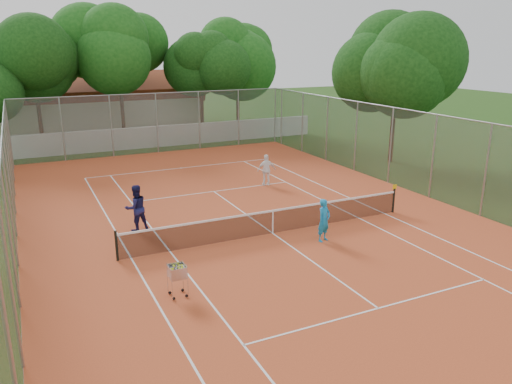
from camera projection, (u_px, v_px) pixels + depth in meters
name	position (u px, v px, depth m)	size (l,w,h in m)	color
ground	(273.00, 234.00, 19.42)	(120.00, 120.00, 0.00)	#1B390F
court_pad	(273.00, 234.00, 19.42)	(18.00, 34.00, 0.02)	#BE4C25
court_lines	(273.00, 233.00, 19.41)	(10.98, 23.78, 0.01)	white
tennis_net	(273.00, 221.00, 19.27)	(11.88, 0.10, 0.98)	black
perimeter_fence	(273.00, 184.00, 18.85)	(18.00, 34.00, 4.00)	slate
boundary_wall	(151.00, 137.00, 35.65)	(26.00, 0.30, 1.50)	silver
clubhouse	(98.00, 104.00, 43.06)	(16.40, 9.00, 4.40)	beige
tropical_trees	(137.00, 74.00, 37.04)	(29.00, 19.00, 10.00)	#0E360D
player_near	(324.00, 220.00, 18.46)	(0.59, 0.39, 1.62)	#1785C4
player_far_left	(136.00, 208.00, 19.50)	(0.90, 0.70, 1.85)	#191A4C
player_far_right	(267.00, 170.00, 25.88)	(0.95, 0.40, 1.63)	white
ball_hopper	(177.00, 280.00, 14.42)	(0.51, 0.51, 1.06)	silver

